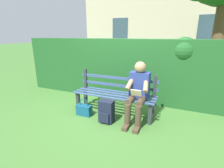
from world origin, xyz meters
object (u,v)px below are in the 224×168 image
Objects in this scene: person_seated at (138,91)px; backpack at (106,112)px; park_bench at (115,94)px; handbag at (84,110)px.

person_seated is 0.73m from backpack.
person_seated is (-0.54, 0.16, 0.19)m from park_bench.
person_seated is 2.63× the size of backpack.
park_bench is at bearing -145.41° from handbag.
backpack is 0.58m from handbag.
person_seated is at bearing -150.79° from backpack.
park_bench is at bearing -88.89° from backpack.
person_seated is at bearing -168.61° from handbag.
backpack is at bearing 91.11° from park_bench.
backpack reaches higher than handbag.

